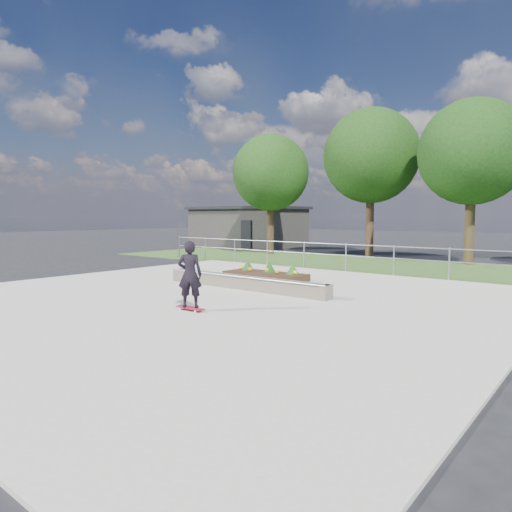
% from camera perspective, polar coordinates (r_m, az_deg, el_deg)
% --- Properties ---
extents(ground, '(120.00, 120.00, 0.00)m').
position_cam_1_polar(ground, '(12.72, -4.98, -5.35)').
color(ground, black).
rests_on(ground, ground).
extents(grass_verge, '(30.00, 8.00, 0.02)m').
position_cam_1_polar(grass_verge, '(21.92, 15.42, -1.13)').
color(grass_verge, '#315020').
rests_on(grass_verge, ground).
extents(concrete_slab, '(15.00, 15.00, 0.06)m').
position_cam_1_polar(concrete_slab, '(12.71, -4.98, -5.22)').
color(concrete_slab, '#AEA89A').
rests_on(concrete_slab, ground).
extents(fence, '(20.06, 0.06, 1.20)m').
position_cam_1_polar(fence, '(18.70, 11.17, 0.27)').
color(fence, gray).
rests_on(fence, ground).
extents(building, '(8.40, 5.40, 3.00)m').
position_cam_1_polar(building, '(35.27, -1.05, 3.75)').
color(building, '#2C2A27').
rests_on(building, ground).
extents(tree_far_left, '(4.55, 4.55, 7.15)m').
position_cam_1_polar(tree_far_left, '(27.73, 1.83, 10.32)').
color(tree_far_left, black).
rests_on(tree_far_left, ground).
extents(tree_mid_left, '(5.25, 5.25, 8.25)m').
position_cam_1_polar(tree_mid_left, '(26.68, 14.20, 12.01)').
color(tree_mid_left, '#311D13').
rests_on(tree_mid_left, ground).
extents(tree_mid_right, '(4.90, 4.90, 7.70)m').
position_cam_1_polar(tree_mid_right, '(23.87, 25.45, 11.62)').
color(tree_mid_right, '#332414').
rests_on(tree_mid_right, ground).
extents(grind_ledge, '(6.00, 0.44, 0.43)m').
position_cam_1_polar(grind_ledge, '(13.94, -1.61, -3.32)').
color(grind_ledge, brown).
rests_on(grind_ledge, concrete_slab).
extents(planter_bed, '(3.00, 1.20, 0.61)m').
position_cam_1_polar(planter_bed, '(16.06, 1.24, -2.29)').
color(planter_bed, black).
rests_on(planter_bed, concrete_slab).
extents(skateboarder, '(0.80, 0.63, 1.65)m').
position_cam_1_polar(skateboarder, '(10.77, -8.27, -2.32)').
color(skateboarder, white).
rests_on(skateboarder, concrete_slab).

